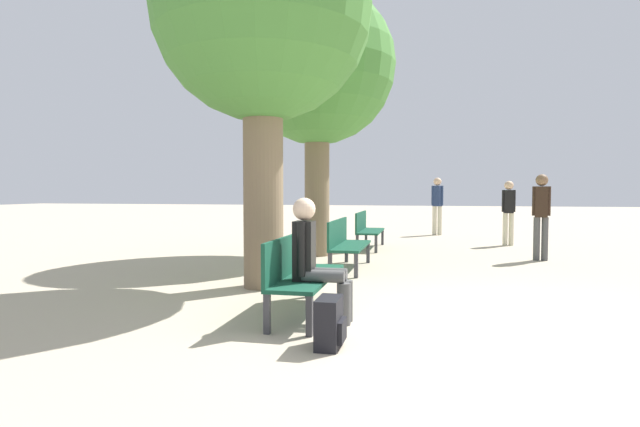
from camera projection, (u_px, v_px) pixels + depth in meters
The scene contains 11 objects.
ground_plane at pixel (476, 327), 4.96m from camera, with size 80.00×80.00×0.00m, color #B7A88E.
bench_row_0 at pixel (300, 269), 5.48m from camera, with size 0.50×1.74×0.86m.
bench_row_1 at pixel (345, 241), 8.57m from camera, with size 0.50×1.74×0.86m.
bench_row_2 at pixel (367, 228), 11.67m from camera, with size 0.50×1.74×0.86m.
tree_row_0 at pixel (262, 16), 6.83m from camera, with size 3.01×3.01×5.33m.
tree_row_1 at pixel (317, 69), 10.24m from camera, with size 3.22×3.22×5.53m.
person_seated at pixel (315, 257), 5.13m from camera, with size 0.62×0.35×1.28m.
backpack at pixel (330, 323), 4.30m from camera, with size 0.23×0.38×0.43m.
pedestrian_near at pixel (437, 202), 15.16m from camera, with size 0.35×0.30×1.75m.
pedestrian_mid at pixel (541, 211), 9.61m from camera, with size 0.34×0.23×1.67m.
pedestrian_far at pixel (509, 209), 12.25m from camera, with size 0.32×0.22×1.59m.
Camera 1 is at (-0.51, -5.12, 1.36)m, focal length 28.00 mm.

